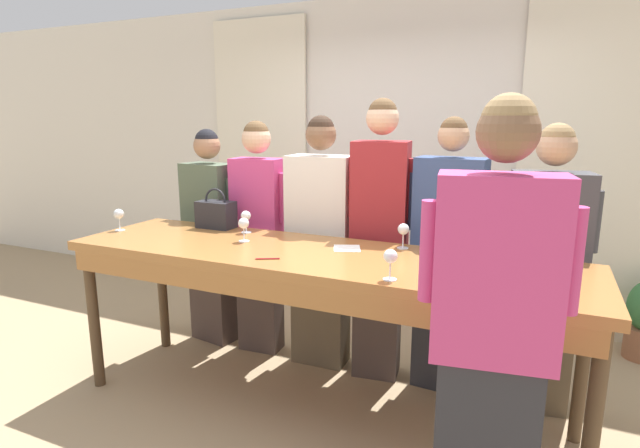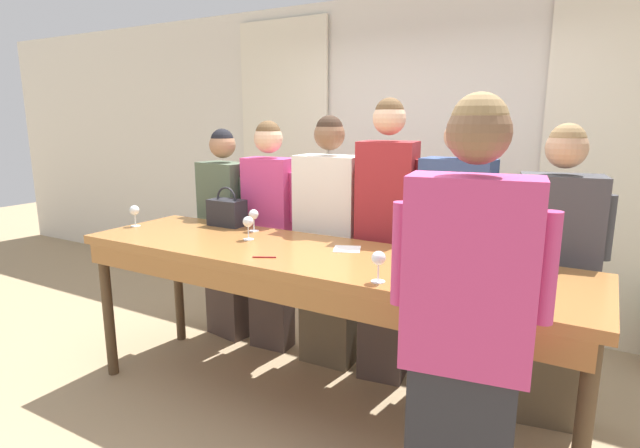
{
  "view_description": "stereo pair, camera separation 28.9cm",
  "coord_description": "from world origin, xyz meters",
  "px_view_note": "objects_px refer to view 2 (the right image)",
  "views": [
    {
      "loc": [
        1.16,
        -2.5,
        1.76
      ],
      "look_at": [
        0.0,
        0.08,
        1.15
      ],
      "focal_mm": 28.0,
      "sensor_mm": 36.0,
      "label": 1
    },
    {
      "loc": [
        1.42,
        -2.37,
        1.76
      ],
      "look_at": [
        0.0,
        0.08,
        1.15
      ],
      "focal_mm": 28.0,
      "sensor_mm": 36.0,
      "label": 2
    }
  ],
  "objects_px": {
    "guest_pink_top": "(270,232)",
    "guest_navy_coat": "(453,258)",
    "wine_glass_front_right": "(134,211)",
    "guest_striped_shirt": "(386,240)",
    "tasting_bar": "(311,268)",
    "host_pouring": "(465,345)",
    "guest_olive_jacket": "(226,233)",
    "wine_glass_center_left": "(405,232)",
    "handbag": "(227,212)",
    "wine_glass_center_right": "(254,215)",
    "guest_cream_sweater": "(329,242)",
    "wine_glass_center_mid": "(248,223)",
    "guest_beige_cap": "(554,276)",
    "wine_glass_front_left": "(379,260)",
    "wine_glass_front_mid": "(551,251)",
    "wine_bottle": "(457,266)"
  },
  "relations": [
    {
      "from": "wine_bottle",
      "to": "host_pouring",
      "type": "bearing_deg",
      "value": -70.33
    },
    {
      "from": "wine_glass_front_mid",
      "to": "wine_glass_front_right",
      "type": "relative_size",
      "value": 1.0
    },
    {
      "from": "wine_glass_front_left",
      "to": "handbag",
      "type": "bearing_deg",
      "value": 156.91
    },
    {
      "from": "guest_striped_shirt",
      "to": "wine_glass_center_left",
      "type": "bearing_deg",
      "value": -51.76
    },
    {
      "from": "wine_glass_center_left",
      "to": "guest_striped_shirt",
      "type": "relative_size",
      "value": 0.08
    },
    {
      "from": "wine_glass_center_left",
      "to": "guest_olive_jacket",
      "type": "bearing_deg",
      "value": 169.32
    },
    {
      "from": "wine_glass_front_right",
      "to": "guest_striped_shirt",
      "type": "height_order",
      "value": "guest_striped_shirt"
    },
    {
      "from": "wine_bottle",
      "to": "wine_glass_center_left",
      "type": "bearing_deg",
      "value": 128.99
    },
    {
      "from": "handbag",
      "to": "guest_beige_cap",
      "type": "xyz_separation_m",
      "value": [
        2.11,
        0.29,
        -0.21
      ]
    },
    {
      "from": "host_pouring",
      "to": "guest_striped_shirt",
      "type": "bearing_deg",
      "value": 123.39
    },
    {
      "from": "guest_pink_top",
      "to": "guest_striped_shirt",
      "type": "distance_m",
      "value": 0.93
    },
    {
      "from": "guest_pink_top",
      "to": "guest_beige_cap",
      "type": "bearing_deg",
      "value": 0.0
    },
    {
      "from": "guest_striped_shirt",
      "to": "host_pouring",
      "type": "distance_m",
      "value": 1.52
    },
    {
      "from": "wine_glass_front_left",
      "to": "wine_glass_center_mid",
      "type": "bearing_deg",
      "value": 161.28
    },
    {
      "from": "tasting_bar",
      "to": "host_pouring",
      "type": "relative_size",
      "value": 1.65
    },
    {
      "from": "handbag",
      "to": "guest_pink_top",
      "type": "bearing_deg",
      "value": 59.68
    },
    {
      "from": "wine_glass_front_right",
      "to": "tasting_bar",
      "type": "bearing_deg",
      "value": 0.45
    },
    {
      "from": "wine_glass_front_mid",
      "to": "wine_glass_center_right",
      "type": "xyz_separation_m",
      "value": [
        -1.84,
        -0.01,
        0.0
      ]
    },
    {
      "from": "wine_glass_front_left",
      "to": "wine_glass_center_mid",
      "type": "xyz_separation_m",
      "value": [
        -1.04,
        0.35,
        0.0
      ]
    },
    {
      "from": "guest_striped_shirt",
      "to": "guest_beige_cap",
      "type": "relative_size",
      "value": 1.09
    },
    {
      "from": "guest_olive_jacket",
      "to": "guest_cream_sweater",
      "type": "distance_m",
      "value": 0.94
    },
    {
      "from": "wine_glass_center_right",
      "to": "guest_pink_top",
      "type": "height_order",
      "value": "guest_pink_top"
    },
    {
      "from": "handbag",
      "to": "wine_glass_center_left",
      "type": "relative_size",
      "value": 1.86
    },
    {
      "from": "tasting_bar",
      "to": "handbag",
      "type": "bearing_deg",
      "value": 159.56
    },
    {
      "from": "tasting_bar",
      "to": "wine_glass_center_mid",
      "type": "xyz_separation_m",
      "value": [
        -0.51,
        0.08,
        0.2
      ]
    },
    {
      "from": "wine_glass_center_left",
      "to": "guest_pink_top",
      "type": "bearing_deg",
      "value": 165.51
    },
    {
      "from": "wine_glass_front_left",
      "to": "guest_navy_coat",
      "type": "relative_size",
      "value": 0.08
    },
    {
      "from": "wine_glass_front_mid",
      "to": "wine_glass_center_mid",
      "type": "xyz_separation_m",
      "value": [
        -1.72,
        -0.22,
        -0.0
      ]
    },
    {
      "from": "wine_bottle",
      "to": "guest_striped_shirt",
      "type": "distance_m",
      "value": 1.12
    },
    {
      "from": "wine_bottle",
      "to": "wine_glass_center_right",
      "type": "bearing_deg",
      "value": 160.85
    },
    {
      "from": "guest_pink_top",
      "to": "tasting_bar",
      "type": "bearing_deg",
      "value": -40.37
    },
    {
      "from": "wine_glass_front_left",
      "to": "wine_glass_center_mid",
      "type": "distance_m",
      "value": 1.1
    },
    {
      "from": "guest_olive_jacket",
      "to": "guest_striped_shirt",
      "type": "xyz_separation_m",
      "value": [
        1.37,
        0.0,
        0.11
      ]
    },
    {
      "from": "wine_glass_front_left",
      "to": "guest_cream_sweater",
      "type": "height_order",
      "value": "guest_cream_sweater"
    },
    {
      "from": "handbag",
      "to": "wine_glass_center_right",
      "type": "relative_size",
      "value": 1.86
    },
    {
      "from": "wine_glass_center_mid",
      "to": "wine_glass_center_right",
      "type": "relative_size",
      "value": 1.0
    },
    {
      "from": "wine_glass_front_right",
      "to": "wine_glass_center_mid",
      "type": "bearing_deg",
      "value": 5.32
    },
    {
      "from": "handbag",
      "to": "wine_glass_front_left",
      "type": "distance_m",
      "value": 1.56
    },
    {
      "from": "tasting_bar",
      "to": "guest_pink_top",
      "type": "bearing_deg",
      "value": 139.63
    },
    {
      "from": "guest_striped_shirt",
      "to": "handbag",
      "type": "bearing_deg",
      "value": -165.39
    },
    {
      "from": "wine_glass_center_right",
      "to": "guest_cream_sweater",
      "type": "bearing_deg",
      "value": 40.12
    },
    {
      "from": "wine_glass_center_left",
      "to": "guest_navy_coat",
      "type": "relative_size",
      "value": 0.08
    },
    {
      "from": "wine_glass_front_mid",
      "to": "wine_glass_center_right",
      "type": "height_order",
      "value": "same"
    },
    {
      "from": "wine_glass_front_right",
      "to": "guest_olive_jacket",
      "type": "height_order",
      "value": "guest_olive_jacket"
    },
    {
      "from": "wine_glass_center_right",
      "to": "wine_glass_front_right",
      "type": "bearing_deg",
      "value": -160.13
    },
    {
      "from": "wine_glass_front_mid",
      "to": "guest_navy_coat",
      "type": "bearing_deg",
      "value": 150.43
    },
    {
      "from": "guest_pink_top",
      "to": "guest_navy_coat",
      "type": "distance_m",
      "value": 1.38
    },
    {
      "from": "wine_glass_center_left",
      "to": "wine_glass_center_mid",
      "type": "height_order",
      "value": "same"
    },
    {
      "from": "guest_pink_top",
      "to": "guest_navy_coat",
      "type": "xyz_separation_m",
      "value": [
        1.38,
        -0.0,
        -0.01
      ]
    },
    {
      "from": "host_pouring",
      "to": "guest_cream_sweater",
      "type": "bearing_deg",
      "value": 134.86
    }
  ]
}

